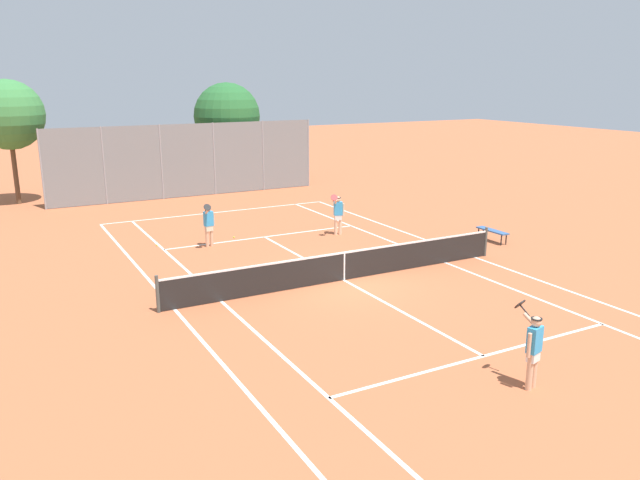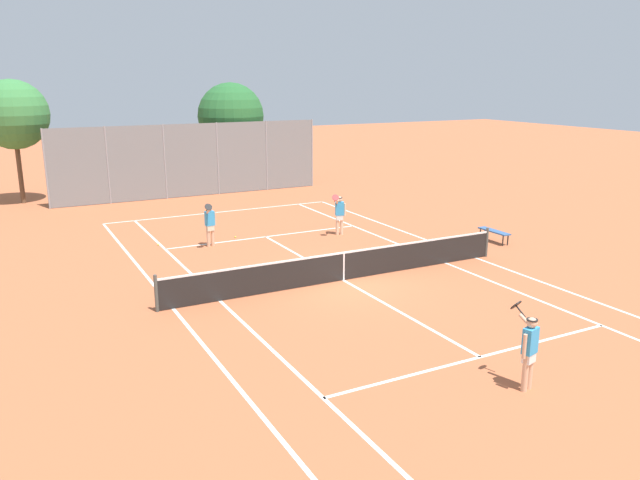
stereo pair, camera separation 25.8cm
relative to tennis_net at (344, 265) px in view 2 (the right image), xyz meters
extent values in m
plane|color=#B25B38|center=(0.00, 0.00, -0.51)|extent=(120.00, 120.00, 0.00)
cube|color=silver|center=(0.00, 11.90, -0.51)|extent=(11.00, 0.10, 0.01)
cube|color=silver|center=(-5.50, 0.00, -0.51)|extent=(0.10, 23.80, 0.01)
cube|color=silver|center=(5.50, 0.00, -0.51)|extent=(0.10, 23.80, 0.01)
cube|color=silver|center=(-4.13, 0.00, -0.51)|extent=(0.10, 23.80, 0.01)
cube|color=silver|center=(4.13, 0.00, -0.51)|extent=(0.10, 23.80, 0.01)
cube|color=silver|center=(0.00, -6.40, -0.51)|extent=(8.26, 0.10, 0.01)
cube|color=silver|center=(0.00, 6.40, -0.51)|extent=(8.26, 0.10, 0.01)
cube|color=silver|center=(0.00, 0.00, -0.51)|extent=(0.10, 12.80, 0.01)
cylinder|color=#474C47|center=(-5.95, 0.00, 0.03)|extent=(0.10, 0.10, 1.07)
cylinder|color=#474C47|center=(5.95, 0.00, 0.03)|extent=(0.10, 0.10, 1.07)
cube|color=black|center=(0.00, 0.00, -0.04)|extent=(11.90, 0.02, 0.89)
cube|color=white|center=(0.00, 0.00, 0.41)|extent=(11.90, 0.03, 0.06)
cube|color=white|center=(0.00, 0.00, -0.06)|extent=(0.05, 0.03, 0.89)
cylinder|color=#D8A884|center=(-0.31, -8.06, -0.10)|extent=(0.13, 0.13, 0.82)
cylinder|color=#D8A884|center=(-0.14, -8.01, -0.10)|extent=(0.13, 0.13, 0.82)
cube|color=white|center=(-0.22, -8.04, 0.23)|extent=(0.32, 0.25, 0.24)
cube|color=#3399D8|center=(-0.22, -8.04, 0.59)|extent=(0.38, 0.28, 0.56)
sphere|color=#D8A884|center=(-0.22, -8.04, 0.98)|extent=(0.22, 0.22, 0.22)
cylinder|color=black|center=(-0.22, -8.04, 1.05)|extent=(0.23, 0.23, 0.02)
cylinder|color=#D8A884|center=(-0.43, -8.10, 0.53)|extent=(0.08, 0.08, 0.52)
cylinder|color=#D8A884|center=(-0.13, -7.87, 0.88)|extent=(0.20, 0.46, 0.35)
cylinder|color=black|center=(-0.08, -7.58, 1.04)|extent=(0.10, 0.25, 0.22)
cylinder|color=black|center=(-0.11, -7.47, 1.15)|extent=(0.32, 0.27, 0.23)
cylinder|color=#D8A884|center=(-2.36, 6.04, -0.10)|extent=(0.13, 0.13, 0.82)
cylinder|color=#D8A884|center=(-2.54, 6.02, -0.10)|extent=(0.13, 0.13, 0.82)
cube|color=beige|center=(-2.45, 6.03, 0.23)|extent=(0.30, 0.21, 0.24)
cube|color=#3399D8|center=(-2.45, 6.03, 0.59)|extent=(0.36, 0.24, 0.56)
sphere|color=#D8A884|center=(-2.45, 6.03, 0.98)|extent=(0.22, 0.22, 0.22)
cylinder|color=black|center=(-2.45, 6.03, 1.05)|extent=(0.23, 0.23, 0.02)
cylinder|color=#D8A884|center=(-2.23, 6.05, 0.53)|extent=(0.08, 0.08, 0.52)
cylinder|color=#D8A884|center=(-2.56, 5.87, 0.88)|extent=(0.13, 0.46, 0.35)
cylinder|color=black|center=(-2.66, 5.60, 1.04)|extent=(0.06, 0.25, 0.22)
cylinder|color=black|center=(-2.65, 5.48, 1.15)|extent=(0.30, 0.23, 0.23)
cylinder|color=beige|center=(2.93, 5.30, -0.10)|extent=(0.13, 0.13, 0.82)
cylinder|color=beige|center=(2.76, 5.36, -0.10)|extent=(0.13, 0.13, 0.82)
cube|color=white|center=(2.84, 5.33, 0.23)|extent=(0.32, 0.26, 0.24)
cube|color=#3399D8|center=(2.84, 5.33, 0.59)|extent=(0.39, 0.30, 0.56)
sphere|color=beige|center=(2.84, 5.33, 0.98)|extent=(0.22, 0.22, 0.22)
cylinder|color=black|center=(2.84, 5.33, 1.05)|extent=(0.23, 0.23, 0.02)
cylinder|color=beige|center=(3.05, 5.25, 0.53)|extent=(0.08, 0.08, 0.52)
cylinder|color=beige|center=(2.67, 5.24, 0.88)|extent=(0.23, 0.46, 0.35)
cylinder|color=maroon|center=(2.47, 5.04, 1.04)|extent=(0.11, 0.25, 0.22)
cylinder|color=maroon|center=(2.43, 4.92, 1.15)|extent=(0.33, 0.28, 0.23)
sphere|color=#D1DB33|center=(1.25, 1.08, -0.48)|extent=(0.07, 0.07, 0.07)
sphere|color=#D1DB33|center=(-4.23, 7.06, -0.48)|extent=(0.07, 0.07, 0.07)
sphere|color=#D1DB33|center=(-1.03, 2.21, -0.48)|extent=(0.07, 0.07, 0.07)
sphere|color=#D1DB33|center=(-1.16, 6.82, -0.48)|extent=(0.07, 0.07, 0.07)
cube|color=#33598C|center=(7.66, 1.45, -0.07)|extent=(0.36, 1.50, 0.05)
cylinder|color=#262626|center=(7.53, 0.82, -0.30)|extent=(0.05, 0.05, 0.41)
cylinder|color=#262626|center=(7.53, 2.09, -0.30)|extent=(0.05, 0.05, 0.41)
cylinder|color=#262626|center=(7.79, 0.82, -0.30)|extent=(0.05, 0.05, 0.41)
cylinder|color=#262626|center=(7.79, 2.09, -0.30)|extent=(0.05, 0.05, 0.41)
cylinder|color=gray|center=(-7.30, 16.58, 1.46)|extent=(0.08, 0.08, 3.95)
cylinder|color=gray|center=(-4.38, 16.58, 1.46)|extent=(0.08, 0.08, 3.95)
cylinder|color=gray|center=(-1.46, 16.58, 1.46)|extent=(0.08, 0.08, 3.95)
cylinder|color=gray|center=(1.46, 16.58, 1.46)|extent=(0.08, 0.08, 3.95)
cylinder|color=gray|center=(4.38, 16.58, 1.46)|extent=(0.08, 0.08, 3.95)
cylinder|color=gray|center=(7.30, 16.58, 1.46)|extent=(0.08, 0.08, 3.95)
cube|color=slate|center=(0.00, 16.58, 1.46)|extent=(14.60, 0.02, 3.91)
cylinder|color=brown|center=(-8.37, 18.81, 1.14)|extent=(0.24, 0.24, 3.29)
sphere|color=#387A3D|center=(-8.37, 18.81, 4.00)|extent=(3.48, 3.48, 3.48)
sphere|color=#387A3D|center=(-8.85, 18.42, 3.57)|extent=(2.17, 2.17, 2.17)
cylinder|color=brown|center=(3.08, 18.72, 0.88)|extent=(0.29, 0.29, 2.79)
sphere|color=#26602D|center=(3.08, 18.72, 3.62)|extent=(3.84, 3.84, 3.84)
sphere|color=#26602D|center=(2.86, 18.97, 3.14)|extent=(2.63, 2.63, 2.63)
camera|label=1|loc=(-9.71, -16.35, 5.77)|focal=35.00mm
camera|label=2|loc=(-9.48, -16.47, 5.77)|focal=35.00mm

